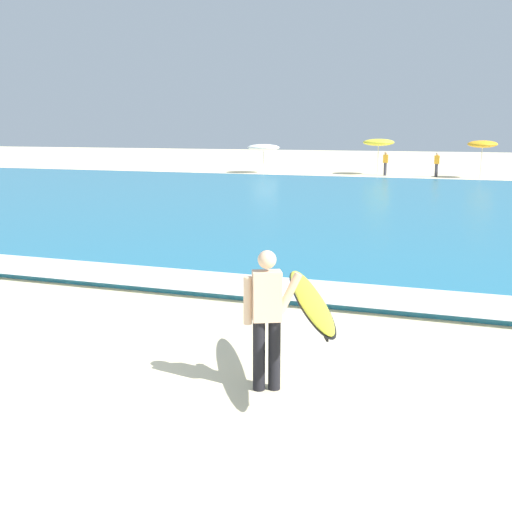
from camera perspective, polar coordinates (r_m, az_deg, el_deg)
The scene contains 8 objects.
sea at distance 25.04m, azimuth 6.44°, elevation 4.73°, with size 120.00×28.00×0.14m, color teal.
surf_foam at distance 12.50m, azimuth -7.25°, elevation -2.10°, with size 120.00×1.59×0.01m, color white.
surfer_with_board at distance 7.36m, azimuth 2.95°, elevation -4.78°, with size 1.39×2.33×1.73m.
beach_umbrella_0 at distance 43.47m, azimuth 0.70°, elevation 10.03°, with size 2.23×2.24×2.02m.
beach_umbrella_1 at distance 42.85m, azimuth 11.30°, elevation 10.29°, with size 2.08×2.09×2.40m.
beach_umbrella_2 at distance 41.45m, azimuth 20.26°, elevation 9.70°, with size 1.81×1.83×2.39m.
beachgoer_near_row_left at distance 42.11m, azimuth 11.91°, elevation 8.46°, with size 0.32×0.20×1.58m.
beachgoer_near_row_mid at distance 41.63m, azimuth 16.41°, elevation 8.20°, with size 0.32×0.20×1.58m.
Camera 1 is at (5.42, -5.61, 3.13)m, focal length 43.15 mm.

